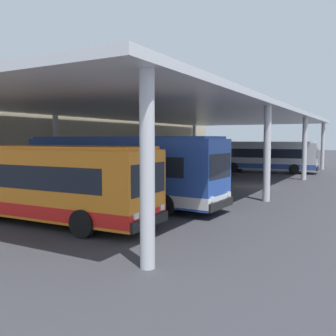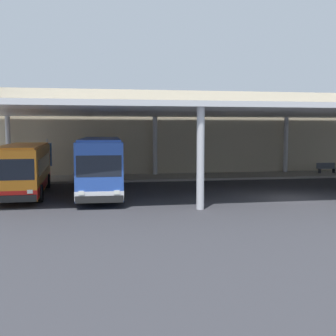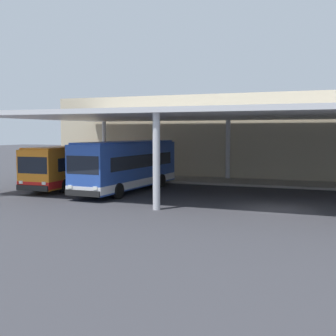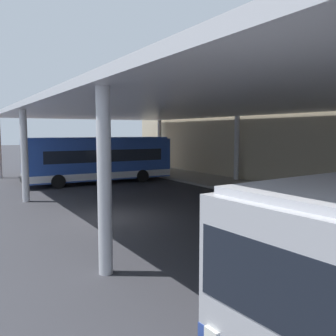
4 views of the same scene
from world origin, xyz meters
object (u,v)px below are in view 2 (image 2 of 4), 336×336
Objects in this scene: bench_waiting at (326,168)px; bus_nearest_bay at (24,169)px; banner_sign at (47,157)px; bus_second_bay at (101,165)px.

bus_nearest_bay is at bearing -163.60° from bench_waiting.
bench_waiting is at bearing 2.05° from banner_sign.
bus_nearest_bay is 0.93× the size of bus_second_bay.
bus_nearest_bay is at bearing 173.55° from bus_second_bay.
bus_second_bay is (4.81, -0.54, 0.19)m from bus_nearest_bay.
bus_second_bay is at bearing -158.68° from bench_waiting.
bench_waiting is 24.54m from banner_sign.
bench_waiting is at bearing 21.32° from bus_second_bay.
bus_nearest_bay is 4.85m from bus_second_bay.
banner_sign reaches higher than bench_waiting.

